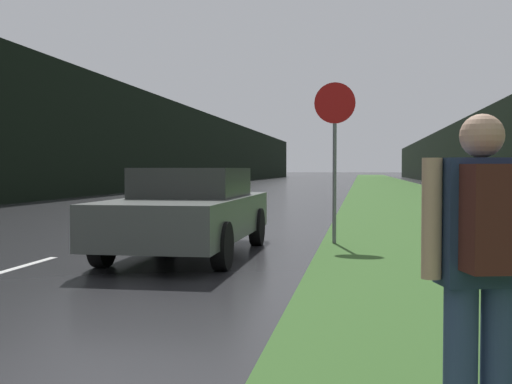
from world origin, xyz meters
name	(u,v)px	position (x,y,z in m)	size (l,w,h in m)	color
grass_verge	(400,192)	(7.01, 40.00, 0.01)	(6.00, 240.00, 0.02)	#386028
lane_stripe_b	(1,272)	(0.00, 8.90, 0.00)	(0.12, 3.00, 0.01)	silver
lane_stripe_c	(162,226)	(0.00, 15.90, 0.00)	(0.12, 3.00, 0.01)	silver
lane_stripe_d	(224,209)	(0.00, 22.90, 0.00)	(0.12, 3.00, 0.01)	silver
treeline_far_side	(172,146)	(-10.01, 50.00, 3.23)	(2.00, 140.00, 6.45)	black
treeline_near_side	(476,153)	(13.01, 50.00, 2.53)	(2.00, 140.00, 5.07)	black
stop_sign	(335,143)	(4.25, 12.86, 1.86)	(0.75, 0.07, 2.96)	slate
hitchhiker_with_backpack	(484,263)	(5.29, 4.17, 0.94)	(0.55, 0.47, 1.63)	navy
car_passing_near	(190,210)	(2.00, 11.10, 0.72)	(1.92, 4.77, 1.40)	#4C514C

